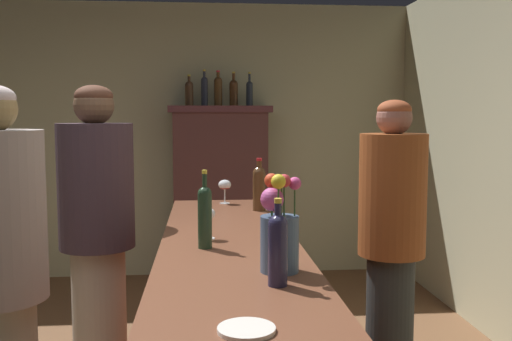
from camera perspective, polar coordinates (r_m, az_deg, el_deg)
name	(u,v)px	position (r m, az deg, el deg)	size (l,w,h in m)	color
wall_back	(151,141)	(5.64, -10.53, 2.93)	(5.14, 0.12, 2.63)	#BCB992
display_cabinet	(221,190)	(5.36, -3.57, -2.00)	(0.94, 0.40, 1.65)	#532E2D
wine_bottle_syrah	(259,186)	(3.41, 0.32, -1.58)	(0.08, 0.08, 0.32)	#4E311B
wine_bottle_pinot	(205,214)	(2.46, -5.15, -4.38)	(0.06, 0.06, 0.34)	#203723
wine_bottle_riesling	(278,246)	(1.92, 2.20, -7.59)	(0.07, 0.07, 0.30)	#23213E
wine_glass_front	(225,186)	(3.68, -3.16, -1.55)	(0.08, 0.08, 0.16)	white
wine_glass_mid	(208,215)	(2.64, -4.88, -4.50)	(0.07, 0.07, 0.15)	white
flower_arrangement	(279,231)	(2.08, 2.30, -6.10)	(0.15, 0.15, 0.37)	#3F5472
cheese_plate	(246,329)	(1.56, -0.97, -15.63)	(0.16, 0.16, 0.01)	white
display_bottle_left	(189,92)	(5.32, -6.71, 7.81)	(0.08, 0.08, 0.29)	#442C1C
display_bottle_midleft	(204,90)	(5.32, -5.19, 8.08)	(0.06, 0.06, 0.33)	#222637
display_bottle_center	(218,90)	(5.32, -3.81, 8.09)	(0.08, 0.08, 0.33)	#482F17
display_bottle_midright	(234,91)	(5.33, -2.26, 7.93)	(0.08, 0.08, 0.32)	#442815
display_bottle_right	(249,92)	(5.33, -0.66, 7.88)	(0.06, 0.06, 0.31)	#232A36
patron_in_grey	(1,288)	(2.37, -24.22, -10.72)	(0.35, 0.35, 1.68)	#959B89
patron_by_cabinet	(97,233)	(3.17, -15.62, -6.03)	(0.40, 0.40, 1.72)	#9F9283
bartender	(391,246)	(3.00, 13.40, -7.35)	(0.34, 0.34, 1.64)	#282B2B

